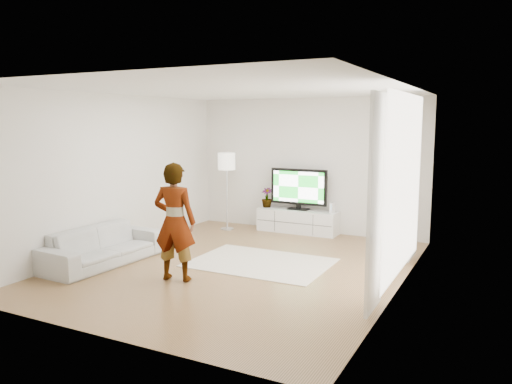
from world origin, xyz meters
The scene contains 17 objects.
floor centered at (0.00, 0.00, 0.00)m, with size 6.00×6.00×0.00m, color #A6764A.
ceiling centered at (0.00, 0.00, 2.80)m, with size 6.00×6.00×0.00m, color white.
wall_left centered at (-2.50, 0.00, 1.40)m, with size 0.02×6.00×2.80m, color silver.
wall_right centered at (2.50, 0.00, 1.40)m, with size 0.02×6.00×2.80m, color silver.
wall_back centered at (0.00, 3.00, 1.40)m, with size 5.00×0.02×2.80m, color silver.
wall_front centered at (0.00, -3.00, 1.40)m, with size 5.00×0.02×2.80m, color silver.
window centered at (2.48, 0.30, 1.45)m, with size 0.01×2.60×2.50m, color white.
curtain_near centered at (2.40, -1.00, 1.35)m, with size 0.04×0.70×2.60m, color white.
curtain_far centered at (2.40, 1.60, 1.35)m, with size 0.04×0.70×2.60m, color white.
media_console centered at (-0.12, 2.76, 0.24)m, with size 1.71×0.49×0.48m.
television centered at (-0.12, 2.79, 0.95)m, with size 1.23×0.24×0.86m.
game_console centered at (0.63, 2.76, 0.59)m, with size 0.07×0.16×0.21m.
potted_plant centered at (-0.85, 2.77, 0.69)m, with size 0.23×0.23×0.42m, color #3F7238.
rug centered at (0.21, 0.33, 0.01)m, with size 2.23×1.61×0.01m, color beige.
player centered at (-0.49, -1.04, 0.87)m, with size 0.63×0.41×1.73m, color #334772.
sofa centered at (-2.05, -0.88, 0.30)m, with size 2.06×0.81×0.60m, color silver.
floor_lamp centered at (-1.60, 2.35, 1.40)m, with size 0.37×0.37×1.66m.
Camera 1 is at (3.77, -6.81, 2.30)m, focal length 35.00 mm.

